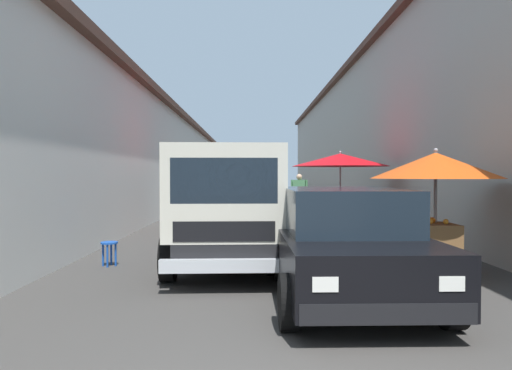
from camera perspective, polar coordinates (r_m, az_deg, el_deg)
name	(u,v)px	position (r m, az deg, el deg)	size (l,w,h in m)	color
ground	(266,222)	(15.99, 1.24, -4.64)	(90.00, 90.00, 0.00)	#3D3A38
building_left_whitewash	(77,158)	(19.40, -21.28, 3.18)	(49.80, 7.50, 4.63)	silver
building_right_concrete	(450,133)	(19.85, 22.85, 5.93)	(49.80, 7.50, 6.58)	#A39E93
fruit_stall_mid_lane	(435,179)	(8.42, 21.26, 0.65)	(2.20, 2.20, 2.10)	#9E9EA3
fruit_stall_far_left	(340,167)	(13.99, 10.35, 2.16)	(2.90, 2.90, 2.36)	#9E9EA3
fruit_stall_near_left	(214,171)	(13.38, -5.20, 1.78)	(2.11, 2.11, 2.30)	#9E9EA3
hatchback_car	(343,241)	(6.36, 10.70, -6.87)	(3.93, 1.96, 1.45)	black
delivery_truck	(227,210)	(7.77, -3.64, -3.15)	(4.97, 2.08, 2.08)	black
vendor_by_crates	(299,192)	(18.08, 5.37, -0.86)	(0.33, 0.64, 1.68)	navy
vendor_in_shade	(247,198)	(15.34, -1.13, -1.61)	(0.21, 0.62, 1.54)	#665B4C
parked_scooter	(347,207)	(17.44, 11.23, -2.70)	(1.69, 0.38, 1.14)	black
plastic_stool	(109,248)	(8.73, -17.69, -7.43)	(0.30, 0.30, 0.43)	#194CB2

